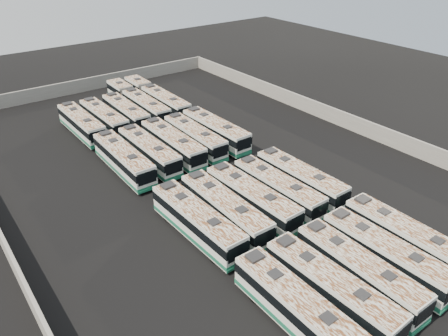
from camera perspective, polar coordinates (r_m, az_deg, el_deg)
The scene contains 22 objects.
ground at distance 49.54m, azimuth -1.25°, elevation -0.90°, with size 140.00×140.00×0.00m, color black.
perimeter_wall at distance 48.99m, azimuth -1.27°, elevation 0.21°, with size 45.20×73.20×2.20m.
bus_front_far_left at distance 32.05m, azimuth 9.70°, elevation -17.74°, with size 2.49×11.41×3.21m.
bus_front_left at distance 33.91m, azimuth 13.79°, elevation -15.07°, with size 2.69×11.39×3.19m.
bus_front_center at distance 35.93m, azimuth 17.20°, elevation -12.71°, with size 2.61×11.21×3.14m.
bus_front_right at distance 38.08m, azimuth 20.29°, elevation -10.58°, with size 2.55×11.23×3.15m.
bus_front_far_right at distance 40.41m, azimuth 22.70°, elevation -8.50°, with size 2.47×11.40×3.21m.
bus_midfront_far_left at distance 39.33m, azimuth -3.50°, elevation -6.99°, with size 2.68×11.57×3.25m.
bus_midfront_left at distance 40.77m, azimuth 0.11°, elevation -5.44°, with size 2.67×11.61×3.26m.
bus_midfront_center at distance 42.45m, azimuth 3.65°, elevation -3.98°, with size 2.71×11.53×3.23m.
bus_midfront_right at distance 44.29m, azimuth 7.03°, elevation -2.71°, with size 2.54×11.11×3.12m.
bus_midfront_far_right at distance 46.28m, azimuth 9.95°, elevation -1.42°, with size 2.47×11.18×3.14m.
bus_midback_far_left at distance 50.56m, azimuth -12.96°, elevation 1.11°, with size 2.62×11.57×3.25m.
bus_midback_left at distance 51.86m, azimuth -9.75°, elevation 2.16°, with size 2.40×11.28×3.18m.
bus_midback_center at distance 53.15m, azimuth -6.69°, elevation 3.14°, with size 2.57×11.59×3.26m.
bus_midback_right at distance 54.74m, azimuth -3.84°, elevation 4.02°, with size 2.54×11.20×3.15m.
bus_midback_far_right at distance 56.33m, azimuth -1.12°, elevation 4.91°, with size 2.62×11.61×3.26m.
bus_back_far_left at distance 61.42m, azimuth -18.10°, elevation 5.50°, with size 2.45×11.23×3.16m.
bus_back_left at distance 62.48m, azimuth -15.38°, elevation 6.29°, with size 2.51×11.11×3.12m.
bus_back_center at distance 63.67m, azimuth -12.69°, elevation 7.07°, with size 2.60×11.14×3.12m.
bus_back_right at distance 67.54m, azimuth -11.28°, elevation 8.50°, with size 2.68×17.17×3.11m.
bus_back_far_right at distance 68.79m, azimuth -8.87°, elevation 9.10°, with size 2.55×17.16×3.11m.
Camera 1 is at (-24.84, -34.91, 24.85)m, focal length 35.00 mm.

